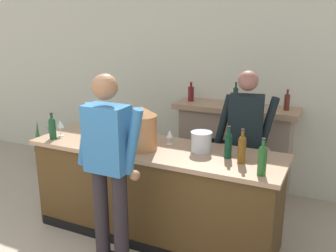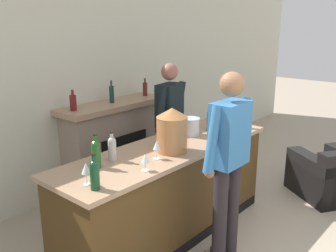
% 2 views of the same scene
% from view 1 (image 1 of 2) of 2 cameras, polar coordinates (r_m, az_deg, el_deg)
% --- Properties ---
extents(wall_back_panel, '(12.00, 0.07, 2.75)m').
position_cam_1_polar(wall_back_panel, '(5.19, 5.01, 6.44)').
color(wall_back_panel, beige).
rests_on(wall_back_panel, ground_plane).
extents(bar_counter, '(2.61, 0.77, 0.99)m').
position_cam_1_polar(bar_counter, '(3.97, -2.02, -9.96)').
color(bar_counter, '#4B3317').
rests_on(bar_counter, ground_plane).
extents(fireplace_stone, '(1.56, 0.52, 1.48)m').
position_cam_1_polar(fireplace_stone, '(4.97, 10.05, -3.40)').
color(fireplace_stone, gray).
rests_on(fireplace_stone, ground_plane).
extents(potted_plant_corner, '(0.46, 0.46, 0.73)m').
position_cam_1_polar(potted_plant_corner, '(6.19, -17.88, -2.85)').
color(potted_plant_corner, '#8F5A41').
rests_on(potted_plant_corner, ground_plane).
extents(person_customer, '(0.66, 0.30, 1.82)m').
position_cam_1_polar(person_customer, '(3.21, -8.97, -6.51)').
color(person_customer, '#272024').
rests_on(person_customer, ground_plane).
extents(person_bartender, '(0.65, 0.35, 1.72)m').
position_cam_1_polar(person_bartender, '(4.10, 11.58, -2.47)').
color(person_bartender, '#4A4631').
rests_on(person_bartender, ground_plane).
extents(copper_dispenser, '(0.31, 0.34, 0.44)m').
position_cam_1_polar(copper_dispenser, '(3.65, -4.03, -0.30)').
color(copper_dispenser, '#AD6F3F').
rests_on(copper_dispenser, bar_counter).
extents(ice_bucket_steel, '(0.21, 0.21, 0.20)m').
position_cam_1_polar(ice_bucket_steel, '(3.64, 5.10, -2.39)').
color(ice_bucket_steel, silver).
rests_on(ice_bucket_steel, bar_counter).
extents(wine_bottle_rose_blush, '(0.07, 0.07, 0.31)m').
position_cam_1_polar(wine_bottle_rose_blush, '(3.49, 9.18, -2.71)').
color(wine_bottle_rose_blush, '#0A3420').
rests_on(wine_bottle_rose_blush, bar_counter).
extents(wine_bottle_burgundy_dark, '(0.08, 0.08, 0.30)m').
position_cam_1_polar(wine_bottle_burgundy_dark, '(4.26, -11.32, 0.62)').
color(wine_bottle_burgundy_dark, '#205620').
rests_on(wine_bottle_burgundy_dark, bar_counter).
extents(wine_bottle_chardonnay_pale, '(0.07, 0.07, 0.32)m').
position_cam_1_polar(wine_bottle_chardonnay_pale, '(3.16, 14.18, -4.88)').
color(wine_bottle_chardonnay_pale, '#215521').
rests_on(wine_bottle_chardonnay_pale, bar_counter).
extents(wine_bottle_port_short, '(0.07, 0.07, 0.27)m').
position_cam_1_polar(wine_bottle_port_short, '(4.16, -8.85, 0.20)').
color(wine_bottle_port_short, '#ADB2AD').
rests_on(wine_bottle_port_short, bar_counter).
extents(wine_bottle_riesling_slim, '(0.07, 0.07, 0.32)m').
position_cam_1_polar(wine_bottle_riesling_slim, '(3.38, 11.20, -3.32)').
color(wine_bottle_riesling_slim, brown).
rests_on(wine_bottle_riesling_slim, bar_counter).
extents(wine_bottle_merlot_tall, '(0.07, 0.07, 0.29)m').
position_cam_1_polar(wine_bottle_merlot_tall, '(4.18, -17.22, -0.18)').
color(wine_bottle_merlot_tall, '#154225').
rests_on(wine_bottle_merlot_tall, bar_counter).
extents(wine_glass_mid_counter, '(0.07, 0.07, 0.15)m').
position_cam_1_polar(wine_glass_mid_counter, '(3.83, 0.25, -1.29)').
color(wine_glass_mid_counter, silver).
rests_on(wine_glass_mid_counter, bar_counter).
extents(wine_glass_by_dispenser, '(0.07, 0.07, 0.18)m').
position_cam_1_polar(wine_glass_by_dispenser, '(4.26, -16.12, 0.23)').
color(wine_glass_by_dispenser, silver).
rests_on(wine_glass_by_dispenser, bar_counter).
extents(wine_glass_front_left, '(0.07, 0.07, 0.15)m').
position_cam_1_polar(wine_glass_front_left, '(3.85, -11.89, -1.56)').
color(wine_glass_front_left, silver).
rests_on(wine_glass_front_left, bar_counter).
extents(wine_glass_front_right, '(0.07, 0.07, 0.18)m').
position_cam_1_polar(wine_glass_front_right, '(3.78, -7.49, -1.31)').
color(wine_glass_front_right, silver).
rests_on(wine_glass_front_right, bar_counter).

